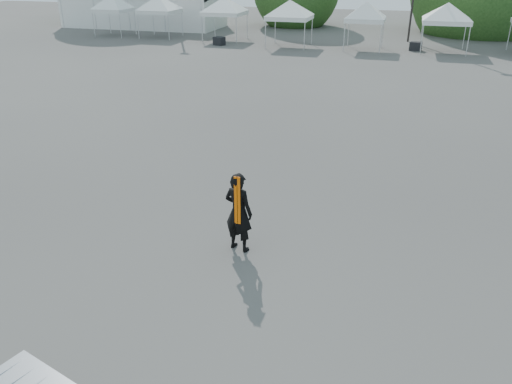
# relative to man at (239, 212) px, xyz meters

# --- Properties ---
(ground) EXTENTS (120.00, 120.00, 0.00)m
(ground) POSITION_rel_man_xyz_m (0.22, 2.08, -0.94)
(ground) COLOR #474442
(ground) RESTS_ON ground
(marquee) EXTENTS (15.00, 6.25, 4.23)m
(marquee) POSITION_rel_man_xyz_m (-21.78, 37.08, 1.03)
(marquee) COLOR white
(marquee) RESTS_ON ground
(tent_c) EXTENTS (4.37, 4.37, 3.88)m
(tent_c) POSITION_rel_man_xyz_m (-11.26, 30.91, 2.12)
(tent_c) COLOR silver
(tent_c) RESTS_ON ground
(tent_d) EXTENTS (4.43, 4.43, 3.88)m
(tent_d) POSITION_rel_man_xyz_m (-5.48, 29.11, 2.12)
(tent_d) COLOR silver
(tent_d) RESTS_ON ground
(tent_e) EXTENTS (3.88, 3.88, 3.88)m
(tent_e) POSITION_rel_man_xyz_m (0.09, 29.14, 2.12)
(tent_e) COLOR silver
(tent_e) RESTS_ON ground
(tent_f) EXTENTS (4.53, 4.53, 3.88)m
(tent_f) POSITION_rel_man_xyz_m (5.63, 29.70, 2.12)
(tent_f) COLOR silver
(tent_f) RESTS_ON ground
(man) EXTENTS (0.77, 0.61, 1.87)m
(man) POSITION_rel_man_xyz_m (0.00, 0.00, 0.00)
(man) COLOR black
(man) RESTS_ON ground
(crate_west) EXTENTS (0.95, 0.85, 0.62)m
(crate_west) POSITION_rel_man_xyz_m (-10.76, 28.10, -0.63)
(crate_west) COLOR black
(crate_west) RESTS_ON ground
(crate_mid) EXTENTS (0.90, 0.77, 0.62)m
(crate_mid) POSITION_rel_man_xyz_m (3.80, 29.68, -0.63)
(crate_mid) COLOR black
(crate_mid) RESTS_ON ground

